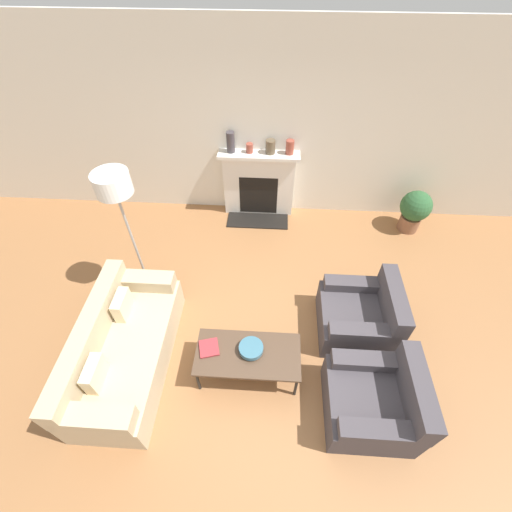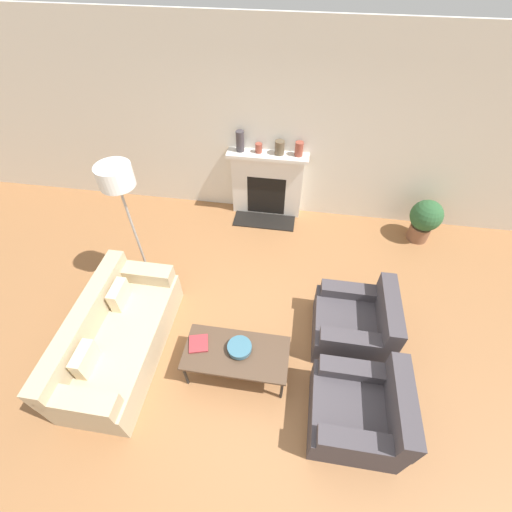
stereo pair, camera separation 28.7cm
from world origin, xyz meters
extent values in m
plane|color=#99663D|center=(0.00, 0.00, 0.00)|extent=(18.00, 18.00, 0.00)
cube|color=silver|center=(0.00, 3.07, 1.45)|extent=(18.00, 0.06, 2.90)
cube|color=silver|center=(-0.16, 2.94, 0.54)|extent=(1.14, 0.20, 1.08)
cube|color=black|center=(-0.16, 2.85, 0.39)|extent=(0.63, 0.04, 0.70)
cube|color=black|center=(-0.16, 2.66, 0.01)|extent=(1.03, 0.40, 0.02)
cube|color=silver|center=(-0.16, 2.91, 1.10)|extent=(1.26, 0.28, 0.05)
cube|color=tan|center=(-1.48, 0.01, 0.22)|extent=(0.84, 1.85, 0.43)
cube|color=tan|center=(-1.81, 0.01, 0.61)|extent=(0.20, 1.85, 0.35)
cube|color=tan|center=(-1.48, -0.81, 0.53)|extent=(0.77, 0.22, 0.19)
cube|color=tan|center=(-1.48, 0.82, 0.53)|extent=(0.77, 0.22, 0.19)
cube|color=beige|center=(-1.61, -0.41, 0.57)|extent=(0.12, 0.32, 0.28)
cube|color=beige|center=(-1.61, 0.42, 0.57)|extent=(0.12, 0.32, 0.28)
cube|color=#423D42|center=(1.17, -0.40, 0.21)|extent=(0.87, 0.86, 0.42)
cube|color=#423D42|center=(1.52, -0.40, 0.61)|extent=(0.18, 0.86, 0.37)
cube|color=#423D42|center=(1.17, -0.06, 0.49)|extent=(0.78, 0.18, 0.13)
cube|color=#423D42|center=(1.17, -0.75, 0.49)|extent=(0.78, 0.18, 0.13)
cube|color=#423D42|center=(1.17, 0.62, 0.21)|extent=(0.87, 0.86, 0.42)
cube|color=#423D42|center=(1.52, 0.62, 0.61)|extent=(0.18, 0.86, 0.37)
cube|color=#423D42|center=(1.17, 0.96, 0.49)|extent=(0.78, 0.18, 0.13)
cube|color=#423D42|center=(1.17, 0.28, 0.49)|extent=(0.78, 0.18, 0.13)
cube|color=#4C3828|center=(-0.11, -0.02, 0.41)|extent=(1.14, 0.56, 0.03)
cylinder|color=black|center=(-0.64, -0.26, 0.20)|extent=(0.03, 0.03, 0.39)
cylinder|color=black|center=(0.42, -0.26, 0.20)|extent=(0.03, 0.03, 0.39)
cylinder|color=black|center=(-0.64, 0.21, 0.20)|extent=(0.03, 0.03, 0.39)
cylinder|color=black|center=(0.42, 0.21, 0.20)|extent=(0.03, 0.03, 0.39)
cylinder|color=#38667A|center=(-0.08, 0.01, 0.44)|extent=(0.09, 0.09, 0.02)
cylinder|color=#38667A|center=(-0.08, 0.01, 0.48)|extent=(0.27, 0.27, 0.06)
cube|color=#9E2D33|center=(-0.54, 0.01, 0.44)|extent=(0.25, 0.26, 0.02)
cylinder|color=gray|center=(-1.61, 1.14, 0.01)|extent=(0.36, 0.36, 0.03)
cylinder|color=gray|center=(-1.61, 1.14, 0.85)|extent=(0.03, 0.03, 1.64)
cylinder|color=white|center=(-1.61, 1.14, 1.75)|extent=(0.39, 0.39, 0.24)
cylinder|color=#3D383D|center=(-0.59, 2.94, 1.29)|extent=(0.12, 0.12, 0.32)
cylinder|color=brown|center=(-0.31, 2.94, 1.20)|extent=(0.10, 0.10, 0.14)
cylinder|color=brown|center=(0.01, 2.94, 1.23)|extent=(0.15, 0.15, 0.21)
cylinder|color=brown|center=(0.30, 2.94, 1.23)|extent=(0.12, 0.12, 0.21)
cylinder|color=brown|center=(2.34, 2.62, 0.13)|extent=(0.32, 0.32, 0.26)
sphere|color=#2D5B33|center=(2.34, 2.62, 0.47)|extent=(0.48, 0.48, 0.48)
camera|label=1|loc=(0.08, -1.78, 3.85)|focal=24.00mm
camera|label=2|loc=(0.37, -1.75, 3.85)|focal=24.00mm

